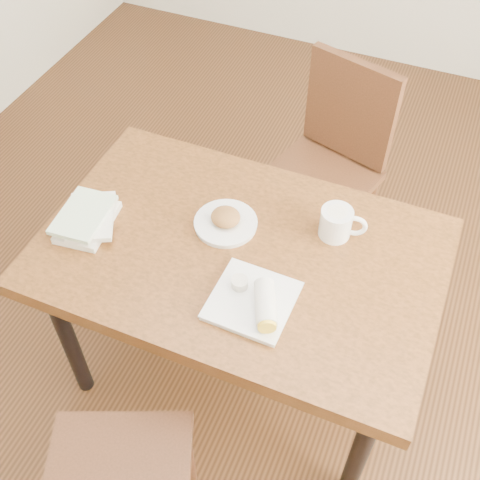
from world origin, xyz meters
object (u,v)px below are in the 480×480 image
at_px(chair_far, 331,157).
at_px(plate_burrito, 256,302).
at_px(book_stack, 88,218).
at_px(table, 240,266).
at_px(coffee_mug, 337,223).
at_px(plate_scone, 226,221).

bearing_deg(chair_far, plate_burrito, -87.65).
bearing_deg(book_stack, chair_far, 55.62).
bearing_deg(plate_burrito, book_stack, 171.67).
relative_size(table, chair_far, 1.35).
height_order(table, chair_far, chair_far).
relative_size(chair_far, coffee_mug, 6.15).
relative_size(coffee_mug, book_stack, 0.60).
xyz_separation_m(chair_far, coffee_mug, (0.17, -0.60, 0.26)).
relative_size(chair_far, plate_scone, 4.49).
bearing_deg(plate_scone, chair_far, 76.02).
bearing_deg(plate_burrito, chair_far, 92.35).
bearing_deg(chair_far, table, -96.46).
bearing_deg(table, plate_scone, 136.29).
relative_size(plate_scone, coffee_mug, 1.37).
bearing_deg(table, plate_burrito, -55.13).
relative_size(table, book_stack, 5.00).
relative_size(chair_far, book_stack, 3.70).
height_order(plate_scone, plate_burrito, plate_burrito).
xyz_separation_m(chair_far, book_stack, (-0.60, -0.87, 0.23)).
distance_m(plate_scone, coffee_mug, 0.37).
height_order(plate_scone, coffee_mug, coffee_mug).
distance_m(table, plate_scone, 0.16).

